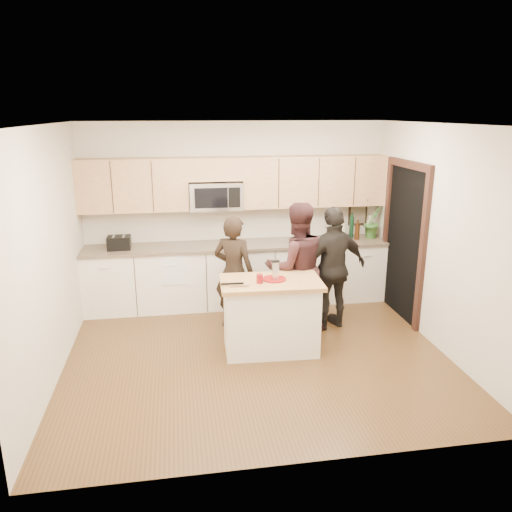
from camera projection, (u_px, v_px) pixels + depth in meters
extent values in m
plane|color=#553A1D|center=(257.00, 353.00, 6.06)|extent=(4.50, 4.50, 0.00)
cube|color=beige|center=(235.00, 213.00, 7.58)|extent=(4.50, 0.02, 2.70)
cube|color=beige|center=(299.00, 314.00, 3.79)|extent=(4.50, 0.02, 2.70)
cube|color=beige|center=(50.00, 255.00, 5.34)|extent=(0.02, 4.00, 2.70)
cube|color=beige|center=(440.00, 239.00, 6.03)|extent=(0.02, 4.00, 2.70)
cube|color=white|center=(257.00, 124.00, 5.31)|extent=(4.50, 4.00, 0.02)
cube|color=white|center=(238.00, 275.00, 7.54)|extent=(4.50, 0.62, 0.90)
cube|color=#786450|center=(238.00, 245.00, 7.40)|extent=(4.50, 0.66, 0.04)
cube|color=tan|center=(133.00, 185.00, 7.06)|extent=(1.55, 0.33, 0.75)
cube|color=tan|center=(313.00, 181.00, 7.47)|extent=(2.17, 0.33, 0.75)
cube|color=tan|center=(215.00, 169.00, 7.18)|extent=(0.78, 0.33, 0.33)
cube|color=silver|center=(216.00, 196.00, 7.26)|extent=(0.76, 0.40, 0.40)
cube|color=black|center=(211.00, 198.00, 7.05)|extent=(0.47, 0.01, 0.29)
cube|color=black|center=(234.00, 197.00, 7.10)|extent=(0.17, 0.01, 0.29)
cube|color=black|center=(404.00, 244.00, 6.97)|extent=(0.02, 1.05, 2.10)
cube|color=black|center=(422.00, 255.00, 6.42)|extent=(0.06, 0.10, 2.10)
cube|color=black|center=(386.00, 234.00, 7.51)|extent=(0.06, 0.10, 2.10)
cube|color=black|center=(409.00, 164.00, 6.66)|extent=(0.06, 1.25, 0.10)
cube|color=black|center=(358.00, 213.00, 7.89)|extent=(0.30, 0.03, 0.38)
cube|color=tan|center=(358.00, 213.00, 7.87)|extent=(0.24, 0.00, 0.32)
cube|color=white|center=(174.00, 269.00, 7.02)|extent=(0.34, 0.01, 0.48)
cube|color=white|center=(173.00, 247.00, 7.24)|extent=(0.34, 0.60, 0.01)
cube|color=white|center=(271.00, 317.00, 6.05)|extent=(1.13, 0.69, 0.85)
cube|color=#AD8348|center=(271.00, 282.00, 5.93)|extent=(1.23, 0.75, 0.05)
cylinder|color=maroon|center=(274.00, 279.00, 5.95)|extent=(0.28, 0.28, 0.02)
cube|color=silver|center=(275.00, 270.00, 5.91)|extent=(0.08, 0.06, 0.21)
cube|color=black|center=(275.00, 261.00, 5.87)|extent=(0.09, 0.06, 0.02)
cylinder|color=maroon|center=(260.00, 279.00, 5.82)|extent=(0.08, 0.08, 0.11)
cube|color=#AD8348|center=(238.00, 284.00, 5.77)|extent=(0.23, 0.17, 0.02)
cube|color=black|center=(232.00, 284.00, 5.74)|extent=(0.26, 0.04, 0.02)
cube|color=silver|center=(240.00, 285.00, 5.70)|extent=(0.22, 0.03, 0.01)
cube|color=black|center=(119.00, 243.00, 7.09)|extent=(0.32, 0.25, 0.19)
cube|color=silver|center=(114.00, 236.00, 7.06)|extent=(0.03, 0.18, 0.00)
cube|color=silver|center=(124.00, 236.00, 7.08)|extent=(0.03, 0.18, 0.00)
cylinder|color=black|center=(338.00, 229.00, 7.58)|extent=(0.07, 0.07, 0.34)
cylinder|color=#311909|center=(335.00, 227.00, 7.72)|extent=(0.08, 0.08, 0.35)
cylinder|color=#B3B18D|center=(344.00, 232.00, 7.53)|extent=(0.07, 0.07, 0.28)
cylinder|color=black|center=(352.00, 225.00, 7.73)|extent=(0.07, 0.07, 0.39)
cylinder|color=#311909|center=(357.00, 230.00, 7.61)|extent=(0.07, 0.07, 0.30)
cylinder|color=#B3B18D|center=(370.00, 226.00, 7.77)|extent=(0.08, 0.08, 0.34)
imported|color=#3A712D|center=(373.00, 222.00, 7.68)|extent=(0.36, 0.33, 0.51)
imported|color=black|center=(234.00, 272.00, 6.63)|extent=(0.67, 0.60, 1.54)
imported|color=#33191B|center=(296.00, 268.00, 6.52)|extent=(0.88, 0.71, 1.73)
imported|color=black|center=(333.00, 268.00, 6.61)|extent=(1.05, 0.65, 1.66)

